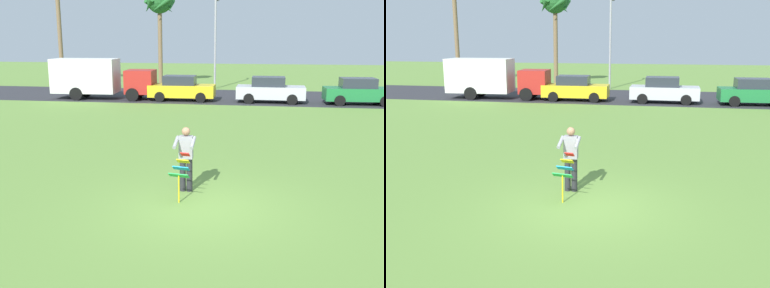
% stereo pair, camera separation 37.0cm
% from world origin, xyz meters
% --- Properties ---
extents(ground_plane, '(120.00, 120.00, 0.00)m').
position_xyz_m(ground_plane, '(0.00, 0.00, 0.00)').
color(ground_plane, olive).
extents(road_strip, '(120.00, 8.00, 0.01)m').
position_xyz_m(road_strip, '(0.00, 20.74, 0.01)').
color(road_strip, '#2D2D33').
rests_on(road_strip, ground).
extents(person_kite_flyer, '(0.54, 0.66, 1.73)m').
position_xyz_m(person_kite_flyer, '(-0.60, 1.08, 0.95)').
color(person_kite_flyer, '#26262B').
rests_on(person_kite_flyer, ground).
extents(kite_held, '(0.53, 0.68, 1.17)m').
position_xyz_m(kite_held, '(-0.60, 0.37, 0.80)').
color(kite_held, red).
rests_on(kite_held, ground).
extents(parked_truck_red_cab, '(6.77, 2.29, 2.62)m').
position_xyz_m(parked_truck_red_cab, '(-9.45, 18.34, 1.41)').
color(parked_truck_red_cab, '#B2231E').
rests_on(parked_truck_red_cab, ground).
extents(parked_car_yellow, '(4.22, 1.88, 1.60)m').
position_xyz_m(parked_car_yellow, '(-3.85, 18.34, 0.77)').
color(parked_car_yellow, yellow).
rests_on(parked_car_yellow, ground).
extents(parked_car_silver, '(4.23, 1.89, 1.60)m').
position_xyz_m(parked_car_silver, '(1.76, 18.34, 0.77)').
color(parked_car_silver, silver).
rests_on(parked_car_silver, ground).
extents(parked_car_green, '(4.26, 1.96, 1.60)m').
position_xyz_m(parked_car_green, '(7.09, 18.34, 0.77)').
color(parked_car_green, '#1E7238').
rests_on(parked_car_green, ground).
extents(palm_tree_right_near, '(2.58, 2.71, 7.98)m').
position_xyz_m(palm_tree_right_near, '(-7.34, 27.62, 6.60)').
color(palm_tree_right_near, brown).
rests_on(palm_tree_right_near, ground).
extents(streetlight_pole, '(0.24, 1.65, 7.00)m').
position_xyz_m(streetlight_pole, '(-2.48, 25.66, 4.00)').
color(streetlight_pole, '#9E9EA3').
rests_on(streetlight_pole, ground).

